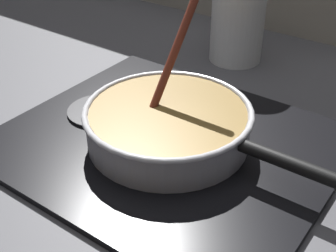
{
  "coord_description": "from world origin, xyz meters",
  "views": [
    {
      "loc": [
        0.47,
        -0.36,
        0.47
      ],
      "look_at": [
        0.08,
        0.17,
        0.04
      ],
      "focal_mm": 49.04,
      "sensor_mm": 36.0,
      "label": 1
    }
  ],
  "objects": [
    {
      "name": "ground",
      "position": [
        0.0,
        0.0,
        -0.02
      ],
      "size": [
        2.4,
        1.6,
        0.04
      ],
      "primitive_type": "cube",
      "color": "#4C4C51"
    },
    {
      "name": "hob_plate",
      "position": [
        0.08,
        0.17,
        0.01
      ],
      "size": [
        0.56,
        0.48,
        0.01
      ],
      "primitive_type": "cube",
      "color": "black",
      "rests_on": "ground"
    },
    {
      "name": "burner_ring",
      "position": [
        0.08,
        0.17,
        0.02
      ],
      "size": [
        0.19,
        0.19,
        0.01
      ],
      "primitive_type": "torus",
      "color": "#592D0C",
      "rests_on": "hob_plate"
    },
    {
      "name": "spare_burner",
      "position": [
        -0.08,
        0.17,
        0.01
      ],
      "size": [
        0.12,
        0.12,
        0.01
      ],
      "primitive_type": "cylinder",
      "color": "#262628",
      "rests_on": "hob_plate"
    },
    {
      "name": "cooking_pan",
      "position": [
        0.08,
        0.17,
        0.05
      ],
      "size": [
        0.45,
        0.3,
        0.29
      ],
      "color": "silver",
      "rests_on": "hob_plate"
    },
    {
      "name": "paper_towel_roll",
      "position": [
        -0.0,
        0.56,
        0.13
      ],
      "size": [
        0.12,
        0.12,
        0.26
      ],
      "primitive_type": "cylinder",
      "color": "white",
      "rests_on": "ground"
    }
  ]
}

